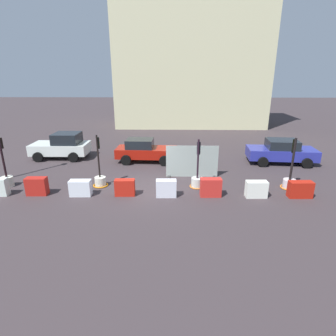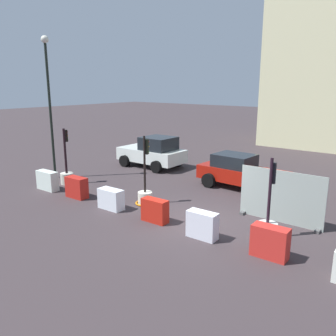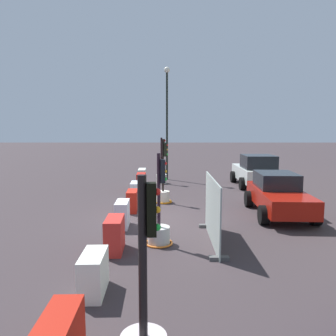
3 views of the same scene
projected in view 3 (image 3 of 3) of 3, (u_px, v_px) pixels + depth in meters
The scene contains 15 objects.
ground_plane at pixel (155, 218), 11.92m from camera, with size 120.00×120.00×0.00m, color #382F32.
traffic_light_0 at pixel (162, 174), 19.31m from camera, with size 0.60×0.60×2.71m.
traffic_light_1 at pixel (163, 193), 14.41m from camera, with size 0.81×0.81×2.79m.
traffic_light_2 at pixel (159, 229), 9.25m from camera, with size 0.80×0.80×2.60m.
construction_barrier_0 at pixel (142, 176), 19.20m from camera, with size 1.15×0.45×0.88m.
construction_barrier_1 at pixel (141, 182), 17.23m from camera, with size 1.02×0.49×0.90m.
construction_barrier_2 at pixel (136, 191), 15.06m from camera, with size 1.05×0.50×0.80m.
construction_barrier_3 at pixel (132, 201), 12.89m from camera, with size 0.99×0.42×0.83m.
construction_barrier_4 at pixel (122, 214), 10.86m from camera, with size 1.00×0.44×0.87m.
construction_barrier_5 at pixel (115, 235), 8.69m from camera, with size 1.03×0.48×0.92m.
construction_barrier_6 at pixel (93, 273), 6.50m from camera, with size 1.03×0.49×0.82m.
car_red_compact at pixel (278, 194), 12.39m from camera, with size 4.17×2.16×1.56m.
car_white_van at pixel (256, 171), 18.32m from camera, with size 3.93×2.29×1.80m.
street_lamp_post at pixel (167, 110), 20.27m from camera, with size 0.36×0.36×6.99m.
site_fence_panel at pixel (212, 212), 9.39m from camera, with size 3.00×0.50×1.86m.
Camera 3 is at (11.60, 0.50, 3.31)m, focal length 34.85 mm.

